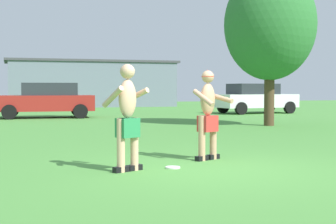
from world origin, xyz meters
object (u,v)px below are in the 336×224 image
(player_in_green, at_px, (127,115))
(car_red_near_post, at_px, (46,100))
(tree_left_field, at_px, (270,25))
(frisbee, at_px, (173,167))
(car_white_mid_lot, at_px, (255,98))
(player_with_cap, at_px, (208,111))

(player_in_green, relative_size, car_red_near_post, 0.39)
(car_red_near_post, relative_size, tree_left_field, 0.79)
(frisbee, bearing_deg, car_white_mid_lot, 58.14)
(player_in_green, xyz_separation_m, car_red_near_post, (-0.20, 15.29, -0.08))
(tree_left_field, bearing_deg, car_red_near_post, 134.71)
(player_with_cap, height_order, car_white_mid_lot, player_with_cap)
(player_with_cap, relative_size, player_in_green, 0.97)
(player_with_cap, xyz_separation_m, player_in_green, (-1.71, -0.77, -0.01))
(frisbee, bearing_deg, player_in_green, -175.10)
(player_in_green, distance_m, car_white_mid_lot, 19.30)
(tree_left_field, bearing_deg, frisbee, -128.24)
(player_with_cap, bearing_deg, car_red_near_post, 97.48)
(frisbee, distance_m, car_white_mid_lot, 18.83)
(player_in_green, relative_size, tree_left_field, 0.31)
(player_in_green, xyz_separation_m, car_white_mid_lot, (10.72, 16.05, -0.08))
(player_with_cap, distance_m, car_red_near_post, 14.65)
(player_in_green, xyz_separation_m, frisbee, (0.79, 0.07, -0.89))
(player_with_cap, height_order, car_red_near_post, player_with_cap)
(frisbee, height_order, car_white_mid_lot, car_white_mid_lot)
(player_with_cap, relative_size, frisbee, 6.69)
(frisbee, bearing_deg, tree_left_field, 51.76)
(player_with_cap, xyz_separation_m, tree_left_field, (5.32, 7.22, 2.66))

